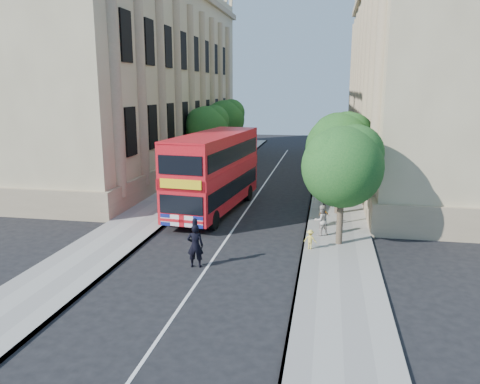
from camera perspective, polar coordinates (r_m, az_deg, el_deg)
The scene contains 17 objects.
ground at distance 22.08m, azimuth -3.30°, elevation -8.14°, with size 120.00×120.00×0.00m, color black.
pavement_right at distance 31.02m, azimuth 11.62°, elevation -2.15°, with size 3.50×80.00×0.12m, color gray.
pavement_left at distance 32.84m, azimuth -8.86°, elevation -1.23°, with size 3.50×80.00×0.12m, color gray.
building_right at distance 44.91m, azimuth 22.51°, elevation 13.16°, with size 12.00×38.00×18.00m, color tan.
building_left at distance 47.91m, azimuth -12.89°, elevation 13.68°, with size 12.00×38.00×18.00m, color tan.
tree_right_near at distance 23.35m, azimuth 12.50°, elevation 3.52°, with size 4.00×4.00×6.08m.
tree_right_mid at distance 29.27m, azimuth 12.20°, elevation 5.70°, with size 4.20×4.20×6.37m.
tree_right_far at distance 35.25m, azimuth 11.97°, elevation 6.61°, with size 4.00×4.00×6.15m.
tree_left_far at distance 43.61m, azimuth -4.04°, elevation 8.10°, with size 4.00×4.00×6.30m.
tree_left_back at distance 51.35m, azimuth -1.76°, elevation 9.08°, with size 4.20×4.20×6.65m.
lamp_post at distance 26.56m, azimuth 10.34°, elevation 0.87°, with size 0.32×0.32×5.16m.
double_decker_bus at distance 29.67m, azimuth -3.15°, elevation 2.69°, with size 3.86×10.89×4.93m.
box_van at distance 33.34m, azimuth -2.50°, elevation 1.59°, with size 2.64×5.43×3.00m.
police_constable at distance 20.87m, azimuth -5.47°, elevation -6.53°, with size 0.72×0.47×1.97m, color black.
woman_pedestrian at distance 25.20m, azimuth 9.87°, elevation -3.41°, with size 0.80×0.62×1.65m, color beige.
child_a at distance 27.32m, azimuth 10.20°, elevation -2.86°, with size 0.59×0.25×1.01m, color orange.
child_b at distance 23.11m, azimuth 8.56°, elevation -5.72°, with size 0.62×0.36×0.96m, color #EDD050.
Camera 1 is at (5.05, -20.03, 7.78)m, focal length 35.00 mm.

